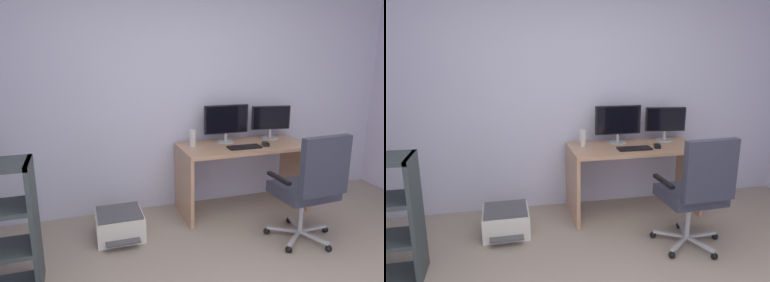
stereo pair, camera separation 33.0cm
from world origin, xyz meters
The scene contains 9 objects.
wall_back centered at (0.00, 2.31, 1.35)m, with size 5.15×0.10×2.70m, color silver.
desk centered at (0.61, 1.90, 0.54)m, with size 1.35×0.61×0.74m.
monitor_main centered at (0.47, 2.06, 0.97)m, with size 0.50×0.18×0.41m.
monitor_secondary centered at (1.01, 2.06, 0.96)m, with size 0.44×0.18×0.37m.
keyboard centered at (0.56, 1.77, 0.75)m, with size 0.34×0.13×0.02m, color black.
computer_mouse centered at (0.81, 1.79, 0.75)m, with size 0.06×0.10×0.03m, color black.
desktop_speaker centered at (0.08, 2.01, 0.82)m, with size 0.07×0.07×0.17m, color silver.
office_chair centered at (0.86, 1.05, 0.57)m, with size 0.62×0.63×1.04m.
printer centered at (-0.74, 1.69, 0.13)m, with size 0.43×0.49×0.26m.
Camera 1 is at (-1.04, -1.45, 1.71)m, focal length 33.78 mm.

